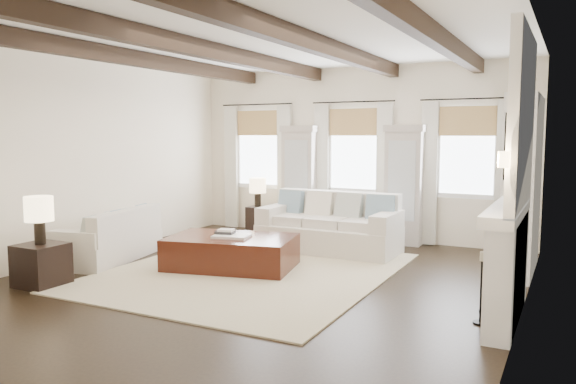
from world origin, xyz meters
The scene contains 15 objects.
ground centered at (0.00, 0.00, 0.00)m, with size 7.50×7.50×0.00m, color black.
room_shell centered at (0.75, 0.90, 1.89)m, with size 6.54×7.54×3.22m.
area_rug centered at (-0.35, 0.51, 0.01)m, with size 3.74×4.35×0.02m, color #C1B492.
sofa_back centered at (0.09, 2.39, 0.39)m, with size 2.31×1.06×0.98m.
sofa_left centered at (-2.69, 0.22, 0.33)m, with size 1.19×1.99×0.80m.
ottoman centered at (-0.72, 0.59, 0.24)m, with size 1.80×1.12×0.47m, color black.
tray centered at (-0.68, 0.54, 0.49)m, with size 0.50×0.38×0.04m, color white.
book_lower centered at (-0.81, 0.57, 0.53)m, with size 0.26×0.20×0.04m, color #262628.
book_upper centered at (-0.79, 0.56, 0.57)m, with size 0.22×0.17×0.03m, color beige.
side_table_front centered at (-2.40, -1.33, 0.28)m, with size 0.55×0.55×0.55m, color black.
lamp_front centered at (-2.40, -1.33, 0.97)m, with size 0.36×0.36×0.62m.
side_table_back centered at (-1.80, 3.21, 0.27)m, with size 0.36×0.36×0.54m, color black.
lamp_back centered at (-1.80, 3.21, 0.93)m, with size 0.33×0.33×0.56m.
candlestick_near centered at (2.90, -0.26, 0.32)m, with size 0.15×0.15×0.76m.
candlestick_far centered at (2.90, 0.16, 0.32)m, with size 0.16×0.16×0.78m.
Camera 1 is at (3.70, -6.21, 1.98)m, focal length 35.00 mm.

